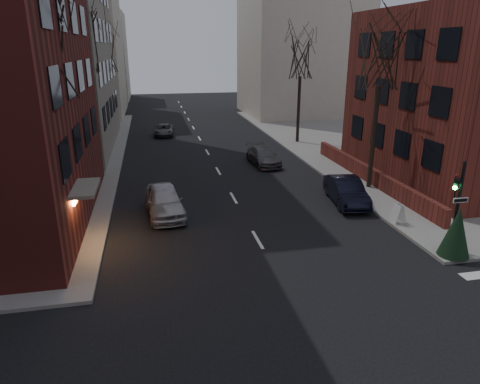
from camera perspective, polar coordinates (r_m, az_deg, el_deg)
name	(u,v)px	position (r m, az deg, el deg)	size (l,w,h in m)	color
building_right_brick	(477,97)	(32.66, 29.06, 11.02)	(12.00, 14.00, 11.00)	maroon
low_wall_right	(369,174)	(29.49, 16.81, 2.30)	(0.35, 16.00, 1.00)	maroon
building_distant_la	(63,44)	(61.70, -22.59, 17.81)	(14.00, 16.00, 18.00)	beige
building_distant_ra	(300,52)	(59.12, 8.01, 18.03)	(14.00, 14.00, 16.00)	beige
building_distant_lb	(96,57)	(78.28, -18.70, 16.68)	(10.00, 12.00, 14.00)	beige
traffic_signal	(455,212)	(20.47, 26.76, -2.45)	(0.76, 0.44, 4.00)	black
tree_left_a	(41,51)	(20.26, -24.99, 16.72)	(4.18, 4.18, 10.26)	#2D231C
tree_left_b	(81,42)	(32.09, -20.40, 18.22)	(4.40, 4.40, 10.80)	#2D231C
tree_left_c	(103,53)	(46.00, -17.83, 17.22)	(3.96, 3.96, 9.72)	#2D231C
tree_right_a	(382,58)	(27.28, 18.36, 16.65)	(3.96, 3.96, 9.72)	#2D231C
tree_right_b	(301,59)	(40.09, 8.10, 17.15)	(3.74, 3.74, 9.18)	#2D231C
streetlamp_near	(91,121)	(28.38, -19.21, 8.88)	(0.36, 0.36, 6.28)	black
streetlamp_far	(114,91)	(48.14, -16.43, 12.84)	(0.36, 0.36, 6.28)	black
parked_sedan	(346,191)	(25.37, 13.98, 0.14)	(1.58, 4.52, 1.49)	black
car_lane_silver	(164,201)	(23.24, -10.04, -1.18)	(1.88, 4.68, 1.59)	#A4A4A9
car_lane_gray	(263,156)	(32.96, 3.12, 4.77)	(1.81, 4.45, 1.29)	#45444A
car_lane_far	(164,130)	(44.73, -10.12, 8.13)	(1.86, 4.04, 1.12)	#3C3D41
sandwich_board	(398,213)	(23.07, 20.34, -2.67)	(0.44, 0.61, 0.98)	white
evergreen_shrub	(457,232)	(20.24, 26.91, -4.77)	(1.30, 1.30, 2.17)	black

